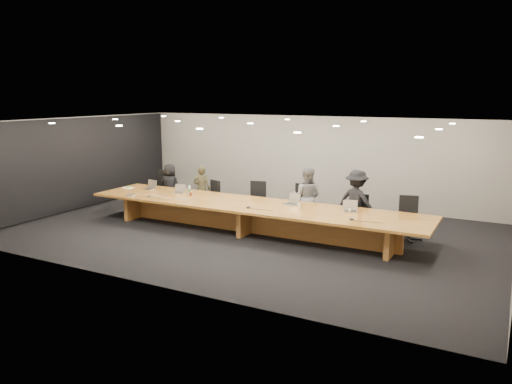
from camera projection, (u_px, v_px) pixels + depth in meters
ground at (251, 232)px, 12.76m from camera, size 12.00×12.00×0.00m
back_wall at (310, 160)px, 15.96m from camera, size 12.00×0.02×2.80m
left_wall_panel at (80, 164)px, 15.22m from camera, size 0.08×7.84×2.74m
conference_table at (250, 213)px, 12.66m from camera, size 9.00×1.80×0.75m
chair_far_left at (161, 189)px, 15.39m from camera, size 0.65×0.65×1.18m
chair_left at (210, 197)px, 14.68m from camera, size 0.65×0.65×1.00m
chair_mid_left at (256, 200)px, 13.99m from camera, size 0.64×0.64×1.08m
chair_mid_right at (297, 204)px, 13.48m from camera, size 0.70×0.70×1.10m
chair_right at (358, 214)px, 12.63m from camera, size 0.52×0.52×1.00m
chair_far_right at (408, 218)px, 11.97m from camera, size 0.66×0.66×1.09m
person_a at (170, 186)px, 15.33m from camera, size 0.75×0.57×1.38m
person_b at (202, 189)px, 14.79m from camera, size 0.60×0.48×1.42m
person_c at (307, 197)px, 13.20m from camera, size 0.85×0.70×1.59m
person_d at (356, 202)px, 12.58m from camera, size 1.16×0.85×1.62m
laptop_a at (149, 185)px, 14.50m from camera, size 0.39×0.31×0.28m
laptop_b at (179, 189)px, 13.99m from camera, size 0.34×0.28×0.24m
laptop_d at (291, 199)px, 12.46m from camera, size 0.43×0.38×0.28m
laptop_e at (351, 206)px, 11.73m from camera, size 0.41×0.35×0.27m
water_bottle at (189, 190)px, 13.73m from camera, size 0.09×0.09×0.24m
amber_mug at (191, 194)px, 13.61m from camera, size 0.09×0.09×0.09m
paper_cup_near at (299, 205)px, 12.21m from camera, size 0.09×0.09×0.10m
paper_cup_far at (350, 211)px, 11.70m from camera, size 0.08×0.08×0.08m
notepad at (128, 188)px, 14.70m from camera, size 0.29×0.24×0.02m
lime_gadget at (128, 187)px, 14.71m from camera, size 0.16×0.11×0.02m
av_box at (131, 195)px, 13.58m from camera, size 0.23×0.18×0.03m
mic_left at (149, 196)px, 13.44m from camera, size 0.16×0.16×0.03m
mic_center at (248, 207)px, 12.17m from camera, size 0.13×0.13×0.03m
mic_right at (352, 219)px, 11.02m from camera, size 0.14×0.14×0.03m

